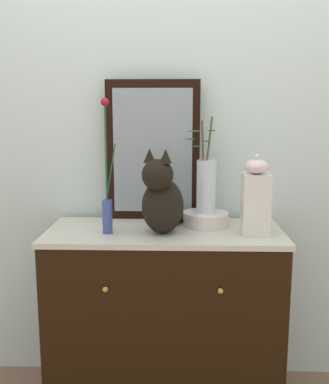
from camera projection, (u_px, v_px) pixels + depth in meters
name	position (u px, v px, depth m)	size (l,w,h in m)	color
wall_back	(166.00, 138.00, 2.32)	(4.40, 0.08, 2.60)	silver
sideboard	(164.00, 318.00, 2.16)	(1.10, 0.51, 0.89)	black
mirror_leaning	(153.00, 151.00, 2.24)	(0.47, 0.03, 0.70)	black
cat_sitting	(162.00, 198.00, 1.99)	(0.25, 0.38, 0.39)	black
vase_slim_green	(107.00, 199.00, 1.99)	(0.07, 0.05, 0.61)	#3C4A92
bowl_porcelain	(206.00, 219.00, 2.15)	(0.22, 0.22, 0.07)	silver
vase_glass_clear	(206.00, 184.00, 2.12)	(0.16, 0.14, 0.46)	silver
jar_lidded_porcelain	(255.00, 198.00, 1.99)	(0.12, 0.12, 0.36)	silver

